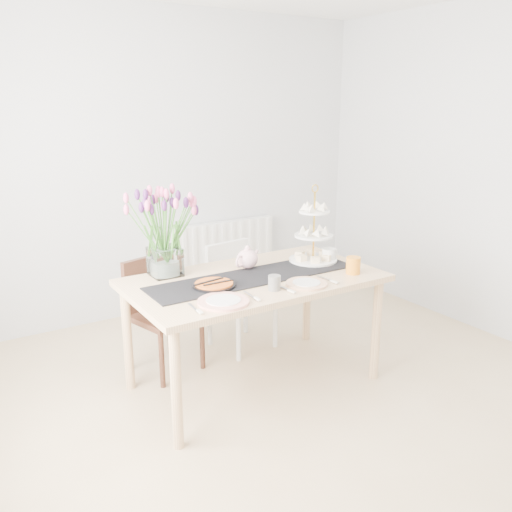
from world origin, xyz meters
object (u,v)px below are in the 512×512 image
tart_tin (214,285)px  mug_orange (353,265)px  chair_white (236,287)px  mug_grey (274,283)px  dining_table (254,289)px  plate_right (306,284)px  cream_jug (329,255)px  tulip_vase (163,219)px  plate_left (223,302)px  chair_brown (157,306)px  cake_stand (313,242)px  teapot (247,259)px  radiator (217,254)px

tart_tin → mug_orange: 0.93m
chair_white → mug_grey: size_ratio=8.91×
dining_table → plate_right: bearing=-56.7°
cream_jug → tart_tin: cream_jug is taller
chair_white → tart_tin: bearing=-137.1°
tulip_vase → plate_left: tulip_vase is taller
cream_jug → mug_orange: 0.29m
chair_brown → tulip_vase: (-0.02, -0.23, 0.66)m
cream_jug → plate_left: (-1.01, -0.30, -0.04)m
chair_brown → chair_white: bearing=-11.8°
dining_table → plate_left: plate_left is taller
tulip_vase → cream_jug: bearing=-17.0°
tulip_vase → mug_orange: 1.26m
cake_stand → teapot: 0.49m
chair_brown → tulip_vase: size_ratio=1.18×
mug_grey → plate_left: bearing=156.7°
cream_jug → dining_table: bearing=174.8°
tart_tin → plate_right: 0.57m
cream_jug → plate_left: bearing=-169.3°
radiator → chair_brown: bearing=-135.4°
chair_white → mug_orange: size_ratio=7.17×
radiator → mug_grey: bearing=-108.0°
radiator → mug_grey: 1.96m
mug_grey → plate_left: size_ratio=0.31×
chair_brown → chair_white: (0.66, 0.05, 0.00)m
cake_stand → mug_orange: size_ratio=4.41×
teapot → tart_tin: 0.43m
radiator → plate_right: plate_right is taller
tulip_vase → mug_orange: (1.05, -0.62, -0.31)m
teapot → mug_orange: 0.70m
tulip_vase → plate_left: (0.07, -0.64, -0.36)m
mug_orange → plate_right: 0.40m
cake_stand → plate_left: cake_stand is taller
chair_white → tulip_vase: size_ratio=1.19×
tulip_vase → radiator: bearing=49.9°
radiator → plate_left: (-0.96, -1.86, 0.31)m
dining_table → cream_jug: bearing=0.9°
plate_right → teapot: bearing=106.4°
radiator → tart_tin: size_ratio=4.64×
tulip_vase → chair_brown: bearing=84.9°
tulip_vase → tart_tin: size_ratio=2.60×
chair_brown → teapot: teapot is taller
cream_jug → mug_grey: cream_jug is taller
plate_left → cream_jug: bearing=16.7°
radiator → teapot: size_ratio=5.21×
chair_white → tulip_vase: bearing=-166.1°
plate_left → chair_brown: bearing=93.4°
tart_tin → plate_right: (0.51, -0.25, -0.01)m
cake_stand → teapot: bearing=167.9°
cake_stand → cream_jug: bearing=-34.2°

